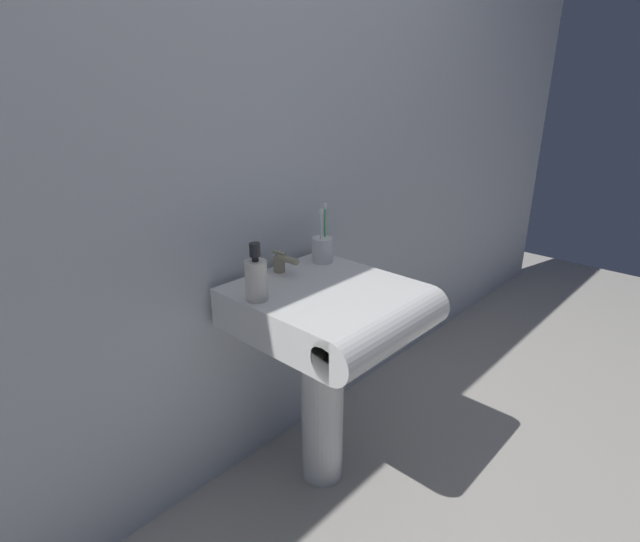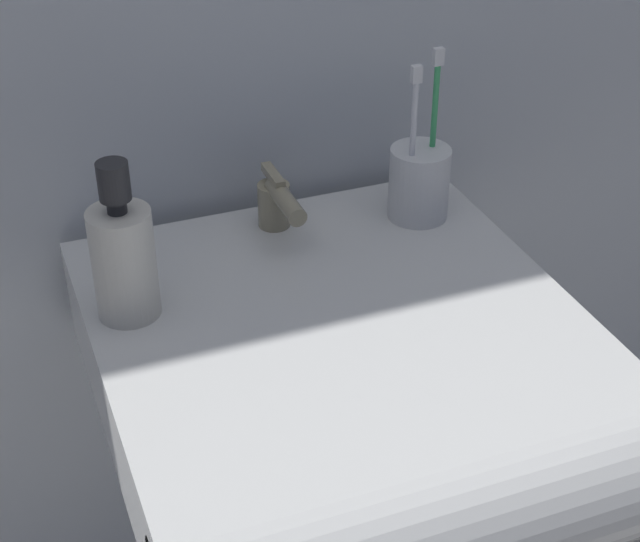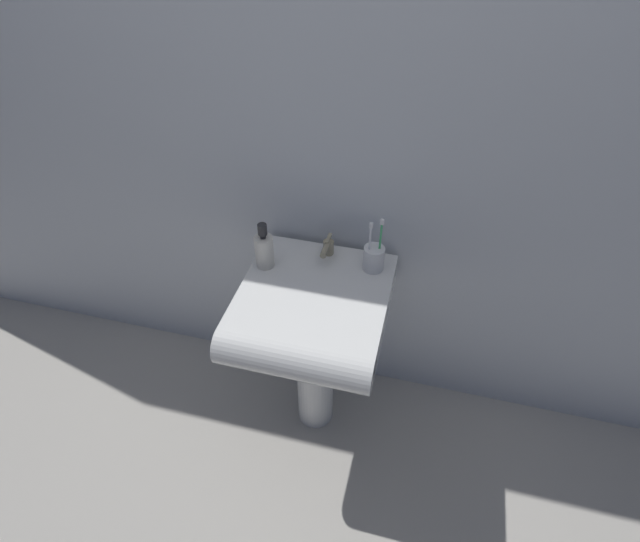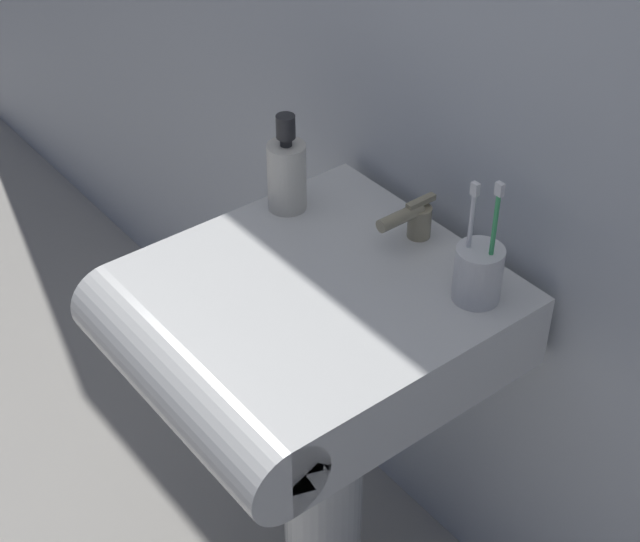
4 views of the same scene
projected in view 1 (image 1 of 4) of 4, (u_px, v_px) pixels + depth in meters
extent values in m
plane|color=#ADA89E|center=(322.00, 472.00, 1.83)|extent=(6.00, 6.00, 0.00)
cube|color=silver|center=(255.00, 130.00, 1.59)|extent=(5.00, 0.05, 2.40)
cylinder|color=white|center=(322.00, 403.00, 1.72)|extent=(0.15, 0.15, 0.61)
cube|color=white|center=(323.00, 306.00, 1.59)|extent=(0.50, 0.50, 0.13)
cylinder|color=white|center=(386.00, 331.00, 1.43)|extent=(0.50, 0.13, 0.13)
cylinder|color=tan|center=(279.00, 264.00, 1.68)|extent=(0.04, 0.04, 0.05)
cylinder|color=tan|center=(287.00, 259.00, 1.64)|extent=(0.02, 0.09, 0.02)
cube|color=tan|center=(279.00, 253.00, 1.67)|extent=(0.01, 0.06, 0.01)
cylinder|color=white|center=(322.00, 250.00, 1.77)|extent=(0.07, 0.07, 0.09)
cylinder|color=white|center=(321.00, 237.00, 1.73)|extent=(0.01, 0.01, 0.16)
cube|color=white|center=(321.00, 212.00, 1.70)|extent=(0.01, 0.01, 0.02)
cylinder|color=#3FB266|center=(325.00, 233.00, 1.76)|extent=(0.01, 0.01, 0.18)
cube|color=white|center=(325.00, 206.00, 1.73)|extent=(0.01, 0.01, 0.02)
cylinder|color=silver|center=(256.00, 280.00, 1.46)|extent=(0.07, 0.07, 0.12)
cylinder|color=#262628|center=(255.00, 259.00, 1.43)|extent=(0.02, 0.02, 0.01)
cylinder|color=#262628|center=(255.00, 250.00, 1.42)|extent=(0.03, 0.03, 0.04)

